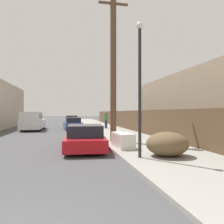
# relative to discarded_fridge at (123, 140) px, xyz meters

# --- Properties ---
(sidewalk_curb) EXTENTS (4.20, 63.00, 0.12)m
(sidewalk_curb) POSITION_rel_discarded_fridge_xyz_m (1.48, 15.84, -0.41)
(sidewalk_curb) COLOR gray
(sidewalk_curb) RESTS_ON ground
(discarded_fridge) EXTENTS (0.82, 1.77, 0.73)m
(discarded_fridge) POSITION_rel_discarded_fridge_xyz_m (0.00, 0.00, 0.00)
(discarded_fridge) COLOR white
(discarded_fridge) RESTS_ON sidewalk_curb
(parked_sports_car_red) EXTENTS (2.15, 4.57, 1.22)m
(parked_sports_car_red) POSITION_rel_discarded_fridge_xyz_m (-1.80, 0.50, 0.09)
(parked_sports_car_red) COLOR red
(parked_sports_car_red) RESTS_ON ground
(car_parked_mid) EXTENTS (2.01, 4.14, 1.29)m
(car_parked_mid) POSITION_rel_discarded_fridge_xyz_m (-2.08, 13.35, 0.13)
(car_parked_mid) COLOR #2D478C
(car_parked_mid) RESTS_ON ground
(car_parked_far) EXTENTS (1.93, 4.42, 1.40)m
(car_parked_far) POSITION_rel_discarded_fridge_xyz_m (-2.09, 20.49, 0.18)
(car_parked_far) COLOR silver
(car_parked_far) RESTS_ON ground
(pickup_truck) EXTENTS (2.01, 5.35, 1.89)m
(pickup_truck) POSITION_rel_discarded_fridge_xyz_m (-6.10, 13.09, 0.46)
(pickup_truck) COLOR silver
(pickup_truck) RESTS_ON ground
(utility_pole) EXTENTS (1.80, 0.37, 9.19)m
(utility_pole) POSITION_rel_discarded_fridge_xyz_m (0.06, 2.52, 4.32)
(utility_pole) COLOR brown
(utility_pole) RESTS_ON sidewalk_curb
(street_lamp) EXTENTS (0.26, 0.26, 5.12)m
(street_lamp) POSITION_rel_discarded_fridge_xyz_m (0.03, -2.46, 2.59)
(street_lamp) COLOR #232326
(street_lamp) RESTS_ON sidewalk_curb
(brush_pile) EXTENTS (1.67, 1.51, 0.94)m
(brush_pile) POSITION_rel_discarded_fridge_xyz_m (1.17, -2.41, 0.12)
(brush_pile) COLOR brown
(brush_pile) RESTS_ON sidewalk_curb
(wooden_fence) EXTENTS (0.08, 40.43, 1.88)m
(wooden_fence) POSITION_rel_discarded_fridge_xyz_m (3.43, 10.68, 0.59)
(wooden_fence) COLOR brown
(wooden_fence) RESTS_ON sidewalk_curb
(pedestrian) EXTENTS (0.34, 0.34, 1.79)m
(pedestrian) POSITION_rel_discarded_fridge_xyz_m (1.44, 12.78, 0.57)
(pedestrian) COLOR #282D42
(pedestrian) RESTS_ON sidewalk_curb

